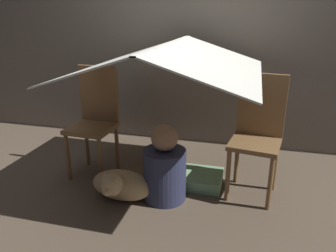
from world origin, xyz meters
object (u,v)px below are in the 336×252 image
(person_front, at_px, (165,169))
(dog, at_px, (121,185))
(chair_right, at_px, (257,131))
(chair_left, at_px, (95,117))

(person_front, relative_size, dog, 1.25)
(person_front, distance_m, dog, 0.37)
(chair_right, relative_size, person_front, 1.56)
(chair_right, bearing_deg, chair_left, -171.21)
(chair_left, xyz_separation_m, person_front, (0.73, -0.30, -0.27))
(chair_right, xyz_separation_m, dog, (-1.01, -0.44, -0.39))
(chair_right, bearing_deg, person_front, -147.50)
(chair_left, bearing_deg, person_front, -19.29)
(chair_left, xyz_separation_m, dog, (0.41, -0.44, -0.39))
(chair_left, relative_size, chair_right, 1.00)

